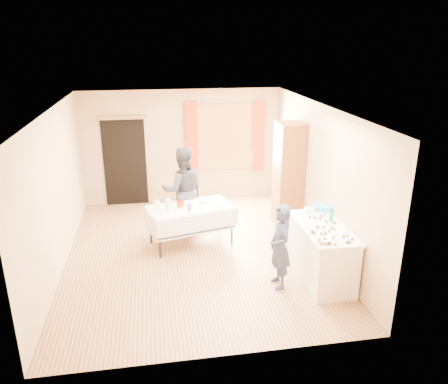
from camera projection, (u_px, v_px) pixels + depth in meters
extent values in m
cube|color=#9E7047|center=(196.00, 253.00, 7.89)|extent=(4.50, 5.50, 0.02)
cube|color=white|center=(192.00, 108.00, 7.01)|extent=(4.50, 5.50, 0.02)
cube|color=tan|center=(182.00, 147.00, 10.01)|extent=(4.50, 0.02, 2.60)
cube|color=tan|center=(219.00, 262.00, 4.88)|extent=(4.50, 0.02, 2.60)
cube|color=tan|center=(56.00, 192.00, 7.09)|extent=(0.02, 5.50, 2.60)
cube|color=tan|center=(320.00, 178.00, 7.80)|extent=(0.02, 5.50, 2.60)
cube|color=olive|center=(225.00, 137.00, 10.06)|extent=(1.32, 0.06, 1.52)
cube|color=white|center=(225.00, 137.00, 10.05)|extent=(1.20, 0.02, 1.40)
cube|color=#B2340C|center=(192.00, 139.00, 9.89)|extent=(0.28, 0.06, 1.65)
cube|color=#B2340C|center=(258.00, 136.00, 10.14)|extent=(0.28, 0.06, 1.65)
cube|color=black|center=(125.00, 162.00, 9.88)|extent=(0.95, 0.04, 2.00)
cube|color=olive|center=(121.00, 118.00, 9.51)|extent=(1.05, 0.06, 0.08)
cube|color=brown|center=(288.00, 176.00, 8.73)|extent=(0.50, 0.60, 2.12)
cube|color=beige|center=(321.00, 254.00, 6.92)|extent=(0.64, 1.42, 0.86)
cube|color=silver|center=(324.00, 228.00, 6.77)|extent=(0.70, 1.48, 0.04)
cube|color=silver|center=(191.00, 207.00, 8.00)|extent=(1.65, 1.10, 0.04)
cube|color=black|center=(192.00, 202.00, 9.02)|extent=(0.52, 0.52, 0.06)
cube|color=black|center=(188.00, 187.00, 9.09)|extent=(0.42, 0.15, 0.61)
imported|color=#202644|center=(280.00, 247.00, 6.63)|extent=(0.53, 0.38, 1.34)
imported|color=black|center=(183.00, 190.00, 8.54)|extent=(0.89, 0.72, 1.71)
cylinder|color=#059C4A|center=(331.00, 218.00, 6.92)|extent=(0.07, 0.07, 0.12)
imported|color=white|center=(323.00, 240.00, 6.24)|extent=(0.27, 0.27, 0.05)
cube|color=white|center=(309.00, 210.00, 7.29)|extent=(0.15, 0.10, 0.08)
cube|color=#2196F1|center=(322.00, 208.00, 7.38)|extent=(0.36, 0.31, 0.08)
cylinder|color=silver|center=(168.00, 206.00, 7.72)|extent=(0.15, 0.15, 0.22)
imported|color=red|center=(180.00, 204.00, 7.96)|extent=(0.16, 0.16, 0.11)
imported|color=red|center=(189.00, 208.00, 7.79)|extent=(0.17, 0.17, 0.11)
imported|color=white|center=(203.00, 201.00, 8.17)|extent=(0.30, 0.30, 0.06)
cube|color=white|center=(218.00, 204.00, 8.07)|extent=(0.29, 0.22, 0.02)
imported|color=white|center=(157.00, 203.00, 7.91)|extent=(0.15, 0.15, 0.18)
sphere|color=#3F2314|center=(329.00, 231.00, 6.56)|extent=(0.04, 0.04, 0.04)
sphere|color=#37200C|center=(333.00, 237.00, 6.35)|extent=(0.04, 0.04, 0.04)
sphere|color=#37200C|center=(331.00, 228.00, 6.66)|extent=(0.04, 0.04, 0.04)
sphere|color=#37200C|center=(323.00, 236.00, 6.40)|extent=(0.04, 0.04, 0.04)
sphere|color=#37200C|center=(312.00, 232.00, 6.53)|extent=(0.04, 0.04, 0.04)
sphere|color=#37200C|center=(350.00, 242.00, 6.20)|extent=(0.04, 0.04, 0.04)
sphere|color=#3F2314|center=(347.00, 236.00, 6.40)|extent=(0.04, 0.04, 0.04)
sphere|color=#37200C|center=(316.00, 237.00, 6.34)|extent=(0.04, 0.04, 0.04)
sphere|color=#37200C|center=(321.00, 234.00, 6.47)|extent=(0.04, 0.04, 0.04)
sphere|color=#37200C|center=(347.00, 242.00, 6.19)|extent=(0.04, 0.04, 0.04)
sphere|color=#37200C|center=(320.00, 240.00, 6.26)|extent=(0.04, 0.04, 0.04)
sphere|color=#37200C|center=(322.00, 215.00, 7.12)|extent=(0.04, 0.04, 0.04)
sphere|color=#3F2314|center=(325.00, 214.00, 7.17)|extent=(0.04, 0.04, 0.04)
sphere|color=#37200C|center=(313.00, 231.00, 6.54)|extent=(0.04, 0.04, 0.04)
sphere|color=#37200C|center=(352.00, 239.00, 6.29)|extent=(0.04, 0.04, 0.04)
sphere|color=#37200C|center=(325.00, 233.00, 6.49)|extent=(0.04, 0.04, 0.04)
sphere|color=#37200C|center=(334.00, 223.00, 6.85)|extent=(0.04, 0.04, 0.04)
sphere|color=#37200C|center=(314.00, 233.00, 6.49)|extent=(0.04, 0.04, 0.04)
sphere|color=#3F2314|center=(336.00, 244.00, 6.14)|extent=(0.04, 0.04, 0.04)
sphere|color=#37200C|center=(330.00, 243.00, 6.16)|extent=(0.04, 0.04, 0.04)
sphere|color=#37200C|center=(318.00, 226.00, 6.71)|extent=(0.04, 0.04, 0.04)
sphere|color=#37200C|center=(326.00, 221.00, 6.90)|extent=(0.04, 0.04, 0.04)
sphere|color=#37200C|center=(344.00, 236.00, 6.37)|extent=(0.04, 0.04, 0.04)
sphere|color=#37200C|center=(325.00, 237.00, 6.34)|extent=(0.04, 0.04, 0.04)
sphere|color=#3F2314|center=(326.00, 233.00, 6.48)|extent=(0.04, 0.04, 0.04)
sphere|color=#37200C|center=(325.00, 239.00, 6.29)|extent=(0.04, 0.04, 0.04)
sphere|color=#37200C|center=(323.00, 227.00, 6.69)|extent=(0.04, 0.04, 0.04)
sphere|color=#37200C|center=(317.00, 227.00, 6.69)|extent=(0.04, 0.04, 0.04)
sphere|color=#37200C|center=(314.00, 217.00, 7.06)|extent=(0.04, 0.04, 0.04)
sphere|color=#37200C|center=(310.00, 217.00, 7.06)|extent=(0.04, 0.04, 0.04)
sphere|color=#3F2314|center=(335.00, 229.00, 6.61)|extent=(0.04, 0.04, 0.04)
sphere|color=#37200C|center=(320.00, 218.00, 7.02)|extent=(0.04, 0.04, 0.04)
sphere|color=#37200C|center=(316.00, 218.00, 7.03)|extent=(0.04, 0.04, 0.04)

